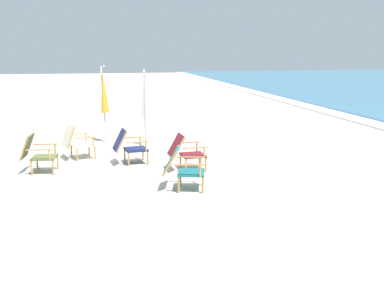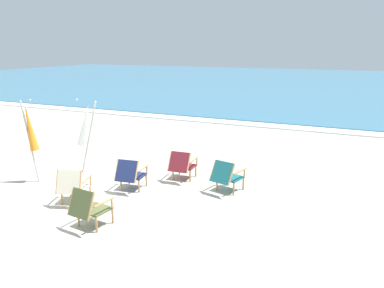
# 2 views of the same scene
# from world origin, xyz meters

# --- Properties ---
(ground_plane) EXTENTS (80.00, 80.00, 0.00)m
(ground_plane) POSITION_xyz_m (0.00, 0.00, 0.00)
(ground_plane) COLOR #B7AF9E
(sea) EXTENTS (80.00, 40.00, 0.10)m
(sea) POSITION_xyz_m (0.00, 29.69, 0.05)
(sea) COLOR teal
(sea) RESTS_ON ground
(surf_band) EXTENTS (80.00, 1.10, 0.06)m
(surf_band) POSITION_xyz_m (0.00, 9.39, 0.03)
(surf_band) COLOR white
(surf_band) RESTS_ON ground
(beach_chair_mid_center) EXTENTS (0.63, 0.79, 0.78)m
(beach_chair_mid_center) POSITION_xyz_m (1.14, 1.78, 0.42)
(beach_chair_mid_center) COLOR maroon
(beach_chair_mid_center) RESTS_ON ground
(beach_chair_back_right) EXTENTS (0.66, 0.80, 0.79)m
(beach_chair_back_right) POSITION_xyz_m (0.32, 0.65, 0.42)
(beach_chair_back_right) COLOR #19234C
(beach_chair_back_right) RESTS_ON ground
(beach_chair_back_left) EXTENTS (0.74, 0.87, 0.78)m
(beach_chair_back_left) POSITION_xyz_m (2.44, 1.46, 0.42)
(beach_chair_back_left) COLOR #196066
(beach_chair_back_left) RESTS_ON ground
(beach_chair_front_right) EXTENTS (0.66, 0.76, 0.81)m
(beach_chair_front_right) POSITION_xyz_m (0.65, -1.28, 0.43)
(beach_chair_front_right) COLOR #515B33
(beach_chair_front_right) RESTS_ON ground
(beach_chair_front_left) EXTENTS (0.75, 0.83, 0.81)m
(beach_chair_front_left) POSITION_xyz_m (-0.40, -0.51, 0.43)
(beach_chair_front_left) COLOR beige
(beach_chair_front_left) RESTS_ON ground
(umbrella_furled_white) EXTENTS (0.75, 0.28, 2.03)m
(umbrella_furled_white) POSITION_xyz_m (-1.40, 1.22, 1.33)
(umbrella_furled_white) COLOR #B7B2A8
(umbrella_furled_white) RESTS_ON ground
(umbrella_furled_orange) EXTENTS (0.41, 0.32, 2.12)m
(umbrella_furled_orange) POSITION_xyz_m (-2.25, 0.20, 1.38)
(umbrella_furled_orange) COLOR #B7B2A8
(umbrella_furled_orange) RESTS_ON ground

